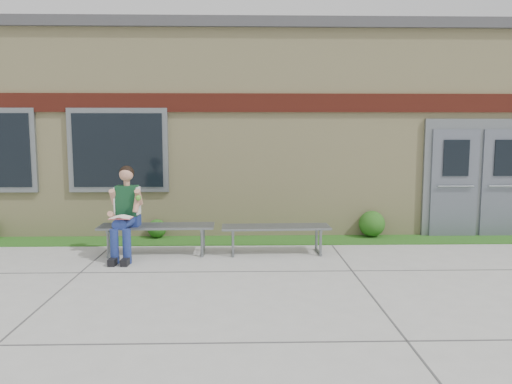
{
  "coord_description": "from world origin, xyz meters",
  "views": [
    {
      "loc": [
        -0.61,
        -6.65,
        2.04
      ],
      "look_at": [
        -0.4,
        1.7,
        1.04
      ],
      "focal_mm": 35.0,
      "sensor_mm": 36.0,
      "label": 1
    }
  ],
  "objects": [
    {
      "name": "bench_left",
      "position": [
        -2.06,
        1.62,
        0.38
      ],
      "size": [
        1.92,
        0.57,
        0.5
      ],
      "rotation": [
        0.0,
        0.0,
        0.02
      ],
      "color": "slate",
      "rests_on": "ground"
    },
    {
      "name": "ground",
      "position": [
        0.0,
        0.0,
        0.0
      ],
      "size": [
        80.0,
        80.0,
        0.0
      ],
      "primitive_type": "plane",
      "color": "#9E9E99",
      "rests_on": "ground"
    },
    {
      "name": "bench_right",
      "position": [
        -0.06,
        1.62,
        0.36
      ],
      "size": [
        1.83,
        0.55,
        0.47
      ],
      "rotation": [
        0.0,
        0.0,
        0.03
      ],
      "color": "slate",
      "rests_on": "ground"
    },
    {
      "name": "shrub_mid",
      "position": [
        -2.28,
        2.85,
        0.2
      ],
      "size": [
        0.36,
        0.36,
        0.36
      ],
      "primitive_type": "sphere",
      "color": "#1D4E14",
      "rests_on": "grass_strip"
    },
    {
      "name": "girl",
      "position": [
        -2.53,
        1.39,
        0.78
      ],
      "size": [
        0.54,
        0.91,
        1.5
      ],
      "rotation": [
        0.0,
        0.0,
        -0.05
      ],
      "color": "navy",
      "rests_on": "ground"
    },
    {
      "name": "shrub_east",
      "position": [
        1.89,
        2.85,
        0.27
      ],
      "size": [
        0.5,
        0.5,
        0.5
      ],
      "primitive_type": "sphere",
      "color": "#1D4E14",
      "rests_on": "grass_strip"
    },
    {
      "name": "grass_strip",
      "position": [
        0.0,
        2.6,
        0.01
      ],
      "size": [
        16.0,
        0.8,
        0.02
      ],
      "primitive_type": "cube",
      "color": "#1D4E14",
      "rests_on": "ground"
    },
    {
      "name": "school_building",
      "position": [
        -0.0,
        5.99,
        2.1
      ],
      "size": [
        16.2,
        6.22,
        4.2
      ],
      "color": "beige",
      "rests_on": "ground"
    }
  ]
}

